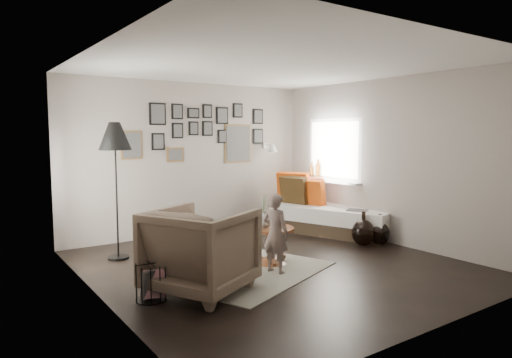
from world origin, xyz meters
TOP-DOWN VIEW (x-y plane):
  - ground at (0.00, 0.00)m, footprint 4.80×4.80m
  - wall_back at (0.00, 2.40)m, footprint 4.50×0.00m
  - wall_front at (0.00, -2.40)m, footprint 4.50×0.00m
  - wall_left at (-2.25, 0.00)m, footprint 0.00×4.80m
  - wall_right at (2.25, 0.00)m, footprint 0.00×4.80m
  - ceiling at (0.00, 0.00)m, footprint 4.80×4.80m
  - door_left at (-2.23, 1.20)m, footprint 0.00×2.14m
  - window_right at (2.18, 1.34)m, footprint 0.15×1.32m
  - gallery_wall at (0.29, 2.38)m, footprint 2.74×0.03m
  - wall_sconce at (1.55, 2.13)m, footprint 0.18×0.36m
  - rug at (-0.45, -0.10)m, footprint 2.36×2.01m
  - pedestal_table at (-0.01, 0.08)m, footprint 0.63×0.63m
  - vase at (-0.09, 0.10)m, footprint 0.18×0.18m
  - candles at (0.10, 0.08)m, footprint 0.11×0.11m
  - daybed at (2.00, 1.05)m, footprint 1.55×2.27m
  - magazine_on_daybed at (2.00, 0.40)m, footprint 0.36×0.39m
  - armchair at (-1.28, -0.36)m, footprint 1.37×1.36m
  - armchair_cushion at (-1.25, -0.31)m, footprint 0.57×0.57m
  - floor_lamp at (-1.60, 1.48)m, footprint 0.44×0.44m
  - magazine_basket at (-1.83, -0.29)m, footprint 0.33×0.33m
  - demijohn_large at (1.76, 0.05)m, footprint 0.36×0.36m
  - demijohn_small at (2.00, -0.07)m, footprint 0.31×0.31m
  - child at (-0.20, -0.28)m, footprint 0.34×0.42m

SIDE VIEW (x-z plane):
  - ground at x=0.00m, z-range 0.00..0.00m
  - rug at x=-0.45m, z-range 0.00..0.01m
  - demijohn_small at x=2.00m, z-range -0.06..0.43m
  - magazine_basket at x=-1.83m, z-range 0.00..0.39m
  - demijohn_large at x=1.76m, z-range -0.06..0.47m
  - pedestal_table at x=-0.01m, z-range -0.02..0.47m
  - daybed at x=2.00m, z-range -0.20..0.83m
  - armchair at x=-1.28m, z-range 0.00..0.94m
  - armchair_cushion at x=-1.25m, z-range 0.38..0.58m
  - magazine_on_daybed at x=2.00m, z-range 0.48..0.49m
  - child at x=-0.20m, z-range 0.00..1.00m
  - candles at x=0.10m, z-range 0.49..0.72m
  - vase at x=-0.09m, z-range 0.41..0.85m
  - window_right at x=2.18m, z-range 0.28..1.58m
  - door_left at x=-2.23m, z-range -0.02..2.12m
  - wall_back at x=0.00m, z-range -0.95..3.55m
  - wall_front at x=0.00m, z-range -0.95..3.55m
  - wall_left at x=-2.25m, z-range -1.10..3.70m
  - wall_right at x=2.25m, z-range -1.10..3.70m
  - wall_sconce at x=1.55m, z-range 1.38..1.54m
  - floor_lamp at x=-1.60m, z-range 0.68..2.57m
  - gallery_wall at x=0.29m, z-range 1.20..2.28m
  - ceiling at x=0.00m, z-range 2.60..2.60m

